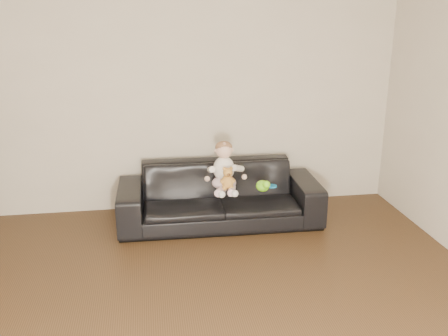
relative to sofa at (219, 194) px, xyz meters
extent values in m
plane|color=beige|center=(-0.51, 0.50, 1.00)|extent=(5.00, 0.00, 5.00)
imported|color=black|center=(0.00, 0.00, 0.00)|extent=(2.06, 0.84, 0.60)
ellipsoid|color=silver|center=(0.03, -0.10, 0.16)|extent=(0.30, 0.28, 0.13)
ellipsoid|color=white|center=(0.03, -0.08, 0.30)|extent=(0.26, 0.23, 0.25)
sphere|color=beige|center=(0.03, -0.10, 0.50)|extent=(0.21, 0.21, 0.17)
ellipsoid|color=#8C603F|center=(0.03, -0.09, 0.53)|extent=(0.22, 0.22, 0.12)
cylinder|color=silver|center=(-0.02, -0.26, 0.14)|extent=(0.14, 0.22, 0.08)
cylinder|color=silver|center=(0.08, -0.26, 0.14)|extent=(0.14, 0.22, 0.08)
sphere|color=white|center=(-0.03, -0.36, 0.14)|extent=(0.09, 0.09, 0.07)
sphere|color=white|center=(0.09, -0.36, 0.14)|extent=(0.09, 0.09, 0.07)
cylinder|color=white|center=(-0.10, -0.14, 0.32)|extent=(0.12, 0.18, 0.11)
cylinder|color=white|center=(0.16, -0.14, 0.32)|extent=(0.12, 0.18, 0.11)
ellipsoid|color=#C28837|center=(0.04, -0.26, 0.23)|extent=(0.14, 0.13, 0.14)
sphere|color=#C28837|center=(0.04, -0.27, 0.32)|extent=(0.11, 0.11, 0.09)
sphere|color=#C28837|center=(0.01, -0.26, 0.36)|extent=(0.04, 0.04, 0.04)
sphere|color=#C28837|center=(0.08, -0.26, 0.36)|extent=(0.04, 0.04, 0.04)
sphere|color=#593819|center=(0.04, -0.31, 0.31)|extent=(0.04, 0.04, 0.04)
ellipsoid|color=#78EC1B|center=(0.40, -0.22, 0.15)|extent=(0.18, 0.20, 0.11)
sphere|color=red|center=(0.44, -0.16, 0.13)|extent=(0.09, 0.09, 0.07)
cylinder|color=#1987CD|center=(0.52, -0.11, 0.10)|extent=(0.13, 0.13, 0.01)
camera|label=1|loc=(-0.69, -4.72, 1.83)|focal=40.00mm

